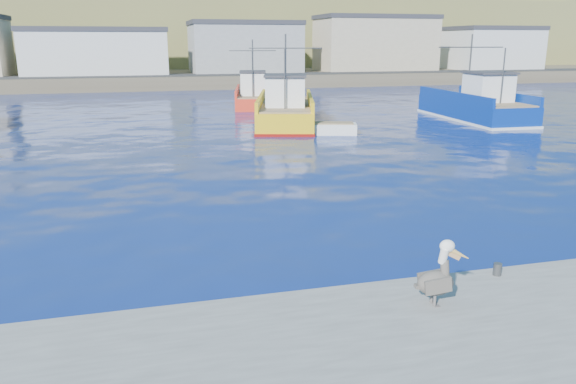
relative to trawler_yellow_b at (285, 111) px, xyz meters
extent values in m
plane|color=#061A50|center=(-5.23, -25.40, -1.04)|extent=(260.00, 260.00, 0.00)
cylinder|color=#4C4C4C|center=(-2.23, -28.80, -0.39)|extent=(0.20, 0.20, 0.30)
cube|color=brown|center=(-5.23, 46.60, -0.24)|extent=(160.00, 30.00, 1.60)
cube|color=olive|center=(-5.23, 72.60, 4.96)|extent=(180.00, 40.00, 14.00)
cube|color=olive|center=(-5.23, 92.60, 9.96)|extent=(200.00, 40.00, 24.00)
cube|color=#2D2D2D|center=(-5.23, 35.60, 0.61)|extent=(150.00, 5.00, 0.10)
cube|color=silver|center=(-15.23, 41.60, 3.31)|extent=(18.00, 11.00, 5.50)
cube|color=#333338|center=(-15.23, 41.60, 6.36)|extent=(18.36, 11.22, 0.60)
cube|color=gray|center=(4.77, 41.60, 3.81)|extent=(15.00, 10.00, 6.50)
cube|color=#333338|center=(4.77, 41.60, 7.36)|extent=(15.30, 10.20, 0.60)
cube|color=tan|center=(24.77, 41.60, 4.31)|extent=(17.00, 9.00, 7.50)
cube|color=#333338|center=(24.77, 41.60, 8.36)|extent=(17.34, 9.18, 0.60)
cube|color=silver|center=(44.77, 41.60, 3.56)|extent=(13.00, 10.00, 6.00)
cube|color=#333338|center=(44.77, 41.60, 6.86)|extent=(13.26, 10.20, 0.60)
cube|color=gold|center=(0.07, 0.27, -0.32)|extent=(6.57, 11.66, 1.44)
cube|color=gold|center=(1.81, -0.20, 0.75)|extent=(3.05, 10.51, 0.70)
cube|color=gold|center=(-1.66, 0.74, 0.75)|extent=(3.05, 10.51, 0.70)
cube|color=maroon|center=(0.07, 0.27, -0.99)|extent=(6.70, 11.90, 0.25)
cube|color=#8C7251|center=(0.07, 0.27, 0.45)|extent=(6.16, 11.16, 0.10)
cube|color=white|center=(-0.36, -1.33, 1.50)|extent=(3.30, 3.36, 2.00)
cube|color=#333338|center=(-0.36, -1.33, 2.60)|extent=(3.57, 3.73, 0.15)
cylinder|color=#4C4C4C|center=(0.36, 1.34, 2.90)|extent=(0.15, 0.15, 5.00)
cylinder|color=#4C4C4C|center=(-0.79, -2.93, 2.40)|extent=(0.12, 0.12, 4.00)
cylinder|color=#4C4C4C|center=(0.36, 1.34, 4.40)|extent=(5.18, 1.47, 0.08)
cube|color=navy|center=(15.11, -0.66, -0.30)|extent=(4.32, 11.43, 1.47)
cube|color=navy|center=(16.97, -0.72, 0.78)|extent=(0.60, 11.09, 0.70)
cube|color=navy|center=(13.25, -0.60, 0.78)|extent=(0.60, 11.09, 0.70)
cube|color=silver|center=(15.11, -0.66, -0.99)|extent=(4.41, 11.66, 0.25)
cube|color=#8C7251|center=(15.11, -0.66, 0.48)|extent=(3.99, 10.97, 0.10)
cube|color=white|center=(15.05, -2.36, 1.53)|extent=(2.86, 2.92, 2.00)
cube|color=#333338|center=(15.05, -2.36, 2.63)|extent=(3.07, 3.26, 0.15)
cylinder|color=#4C4C4C|center=(15.14, 0.47, 2.93)|extent=(0.12, 0.12, 5.00)
cylinder|color=#4C4C4C|center=(15.00, -4.06, 2.43)|extent=(0.10, 0.10, 4.00)
cylinder|color=#4C4C4C|center=(15.14, 0.47, 4.43)|extent=(5.54, 0.26, 0.08)
cube|color=red|center=(0.10, 12.38, -0.50)|extent=(4.74, 8.76, 1.08)
cube|color=red|center=(1.53, 12.08, 0.39)|extent=(1.85, 8.00, 0.70)
cube|color=red|center=(-1.33, 12.68, 0.39)|extent=(1.85, 8.00, 0.70)
cube|color=#8C7251|center=(0.10, 12.38, 0.09)|extent=(4.43, 8.38, 0.10)
cube|color=white|center=(-0.15, 11.16, 1.14)|extent=(2.56, 2.48, 2.00)
cube|color=#333338|center=(-0.15, 11.16, 2.24)|extent=(2.76, 2.75, 0.15)
cylinder|color=#4C4C4C|center=(0.27, 13.19, 2.54)|extent=(0.14, 0.14, 5.00)
cylinder|color=#4C4C4C|center=(-0.41, 9.95, 2.04)|extent=(0.12, 0.12, 4.00)
cylinder|color=#4C4C4C|center=(0.27, 13.19, 4.04)|extent=(4.28, 0.97, 0.08)
cube|color=silver|center=(1.40, -4.61, -0.77)|extent=(4.54, 2.67, 0.86)
cube|color=#8C7251|center=(1.40, -4.61, -0.31)|extent=(4.03, 2.24, 0.09)
cube|color=silver|center=(24.28, 12.76, -0.76)|extent=(3.31, 4.76, 0.90)
cube|color=#8C7251|center=(24.28, 12.76, -0.27)|extent=(2.81, 4.21, 0.09)
cylinder|color=#595451|center=(-4.50, -29.90, -0.40)|extent=(0.07, 0.07, 0.27)
cube|color=#595451|center=(-4.45, -29.90, -0.53)|extent=(0.15, 0.13, 0.01)
cylinder|color=#595451|center=(-4.48, -29.73, -0.40)|extent=(0.07, 0.07, 0.27)
cube|color=#595451|center=(-4.43, -29.73, -0.53)|extent=(0.15, 0.13, 0.01)
ellipsoid|color=#38332D|center=(-4.47, -29.81, -0.04)|extent=(0.85, 0.56, 0.55)
cube|color=#38332D|center=(-4.52, -30.02, -0.02)|extent=(0.61, 0.13, 0.40)
cube|color=#38332D|center=(-4.47, -29.60, -0.02)|extent=(0.61, 0.13, 0.40)
cube|color=#38332D|center=(-4.81, -29.77, -0.10)|extent=(0.23, 0.17, 0.11)
cylinder|color=#38332D|center=(-4.28, -29.84, 0.26)|extent=(0.22, 0.30, 0.43)
cylinder|color=white|center=(-4.33, -29.83, 0.58)|extent=(0.21, 0.30, 0.41)
ellipsoid|color=white|center=(-4.27, -29.84, 0.78)|extent=(0.35, 0.29, 0.27)
cone|color=gold|center=(-4.02, -29.87, 0.60)|extent=(0.56, 0.20, 0.38)
cube|color=tan|center=(-4.12, -29.86, 0.57)|extent=(0.34, 0.09, 0.24)
camera|label=1|loc=(-10.26, -39.57, 4.89)|focal=35.00mm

